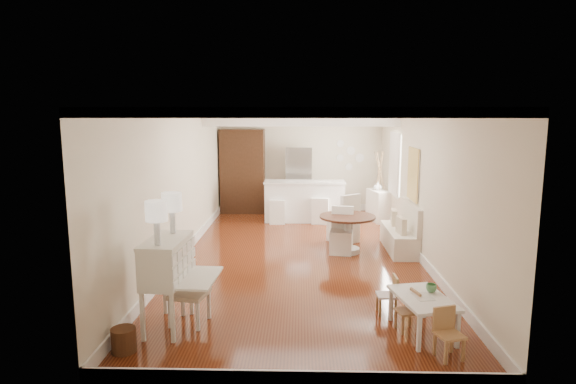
{
  "coord_description": "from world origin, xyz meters",
  "views": [
    {
      "loc": [
        -0.0,
        -8.97,
        2.75
      ],
      "look_at": [
        -0.25,
        0.3,
        1.22
      ],
      "focal_mm": 30.0,
      "sensor_mm": 36.0,
      "label": 1
    }
  ],
  "objects_px": {
    "kids_chair_a": "(407,311)",
    "slip_chair_far": "(343,217)",
    "secretary_bureau": "(168,283)",
    "dining_table": "(347,234)",
    "fridge": "(312,181)",
    "gustavian_armchair": "(189,292)",
    "breakfast_counter": "(304,201)",
    "bar_stool_right": "(321,203)",
    "wicker_basket": "(124,340)",
    "sideboard": "(379,206)",
    "bar_stool_left": "(277,204)",
    "kids_table": "(422,315)",
    "pantry_cabinet": "(243,171)",
    "slip_chair_near": "(341,231)",
    "kids_chair_c": "(450,334)",
    "kids_chair_b": "(387,295)"
  },
  "relations": [
    {
      "from": "slip_chair_far",
      "to": "sideboard",
      "type": "xyz_separation_m",
      "value": [
        1.08,
        2.03,
        -0.13
      ]
    },
    {
      "from": "pantry_cabinet",
      "to": "kids_chair_a",
      "type": "bearing_deg",
      "value": -68.05
    },
    {
      "from": "slip_chair_near",
      "to": "breakfast_counter",
      "type": "relative_size",
      "value": 0.44
    },
    {
      "from": "kids_chair_c",
      "to": "breakfast_counter",
      "type": "distance_m",
      "value": 7.14
    },
    {
      "from": "kids_table",
      "to": "dining_table",
      "type": "relative_size",
      "value": 0.88
    },
    {
      "from": "slip_chair_near",
      "to": "breakfast_counter",
      "type": "distance_m",
      "value": 2.93
    },
    {
      "from": "secretary_bureau",
      "to": "dining_table",
      "type": "height_order",
      "value": "secretary_bureau"
    },
    {
      "from": "slip_chair_far",
      "to": "kids_table",
      "type": "bearing_deg",
      "value": 61.75
    },
    {
      "from": "wicker_basket",
      "to": "bar_stool_left",
      "type": "bearing_deg",
      "value": 77.54
    },
    {
      "from": "kids_table",
      "to": "kids_chair_a",
      "type": "xyz_separation_m",
      "value": [
        -0.17,
        0.08,
        0.02
      ]
    },
    {
      "from": "secretary_bureau",
      "to": "wicker_basket",
      "type": "distance_m",
      "value": 0.88
    },
    {
      "from": "bar_stool_right",
      "to": "sideboard",
      "type": "distance_m",
      "value": 1.52
    },
    {
      "from": "sideboard",
      "to": "kids_chair_a",
      "type": "bearing_deg",
      "value": -110.11
    },
    {
      "from": "dining_table",
      "to": "breakfast_counter",
      "type": "bearing_deg",
      "value": 106.33
    },
    {
      "from": "dining_table",
      "to": "slip_chair_near",
      "type": "height_order",
      "value": "slip_chair_near"
    },
    {
      "from": "breakfast_counter",
      "to": "bar_stool_right",
      "type": "relative_size",
      "value": 1.97
    },
    {
      "from": "breakfast_counter",
      "to": "bar_stool_right",
      "type": "bearing_deg",
      "value": -28.58
    },
    {
      "from": "kids_chair_a",
      "to": "breakfast_counter",
      "type": "xyz_separation_m",
      "value": [
        -1.26,
        6.26,
        0.25
      ]
    },
    {
      "from": "slip_chair_far",
      "to": "gustavian_armchair",
      "type": "bearing_deg",
      "value": 23.96
    },
    {
      "from": "pantry_cabinet",
      "to": "fridge",
      "type": "distance_m",
      "value": 1.92
    },
    {
      "from": "kids_chair_a",
      "to": "dining_table",
      "type": "bearing_deg",
      "value": 172.12
    },
    {
      "from": "breakfast_counter",
      "to": "bar_stool_right",
      "type": "height_order",
      "value": "bar_stool_right"
    },
    {
      "from": "dining_table",
      "to": "bar_stool_right",
      "type": "relative_size",
      "value": 1.05
    },
    {
      "from": "kids_chair_a",
      "to": "slip_chair_far",
      "type": "distance_m",
      "value": 4.32
    },
    {
      "from": "kids_table",
      "to": "kids_chair_c",
      "type": "bearing_deg",
      "value": -76.59
    },
    {
      "from": "kids_chair_c",
      "to": "slip_chair_far",
      "type": "height_order",
      "value": "slip_chair_far"
    },
    {
      "from": "kids_chair_a",
      "to": "fridge",
      "type": "xyz_separation_m",
      "value": [
        -1.06,
        7.31,
        0.63
      ]
    },
    {
      "from": "wicker_basket",
      "to": "slip_chair_near",
      "type": "height_order",
      "value": "slip_chair_near"
    },
    {
      "from": "secretary_bureau",
      "to": "dining_table",
      "type": "bearing_deg",
      "value": 55.28
    },
    {
      "from": "kids_chair_a",
      "to": "sideboard",
      "type": "relative_size",
      "value": 0.64
    },
    {
      "from": "slip_chair_near",
      "to": "bar_stool_right",
      "type": "xyz_separation_m",
      "value": [
        -0.29,
        2.62,
        0.07
      ]
    },
    {
      "from": "secretary_bureau",
      "to": "gustavian_armchair",
      "type": "xyz_separation_m",
      "value": [
        0.25,
        0.12,
        -0.17
      ]
    },
    {
      "from": "slip_chair_near",
      "to": "pantry_cabinet",
      "type": "height_order",
      "value": "pantry_cabinet"
    },
    {
      "from": "gustavian_armchair",
      "to": "slip_chair_near",
      "type": "xyz_separation_m",
      "value": [
        2.26,
        3.27,
        0.03
      ]
    },
    {
      "from": "breakfast_counter",
      "to": "wicker_basket",
      "type": "bearing_deg",
      "value": -107.3
    },
    {
      "from": "kids_table",
      "to": "pantry_cabinet",
      "type": "height_order",
      "value": "pantry_cabinet"
    },
    {
      "from": "secretary_bureau",
      "to": "gustavian_armchair",
      "type": "distance_m",
      "value": 0.32
    },
    {
      "from": "slip_chair_far",
      "to": "pantry_cabinet",
      "type": "distance_m",
      "value": 4.01
    },
    {
      "from": "kids_table",
      "to": "bar_stool_right",
      "type": "bearing_deg",
      "value": 99.47
    },
    {
      "from": "kids_chair_a",
      "to": "fridge",
      "type": "bearing_deg",
      "value": 173.18
    },
    {
      "from": "secretary_bureau",
      "to": "kids_chair_a",
      "type": "xyz_separation_m",
      "value": [
        3.06,
        -0.02,
        -0.33
      ]
    },
    {
      "from": "breakfast_counter",
      "to": "bar_stool_left",
      "type": "height_order",
      "value": "breakfast_counter"
    },
    {
      "from": "wicker_basket",
      "to": "kids_chair_a",
      "type": "distance_m",
      "value": 3.47
    },
    {
      "from": "bar_stool_right",
      "to": "secretary_bureau",
      "type": "bearing_deg",
      "value": -100.02
    },
    {
      "from": "kids_table",
      "to": "kids_chair_b",
      "type": "bearing_deg",
      "value": 119.96
    },
    {
      "from": "fridge",
      "to": "gustavian_armchair",
      "type": "bearing_deg",
      "value": -103.75
    },
    {
      "from": "fridge",
      "to": "bar_stool_left",
      "type": "bearing_deg",
      "value": -123.97
    },
    {
      "from": "kids_table",
      "to": "kids_chair_b",
      "type": "relative_size",
      "value": 1.75
    },
    {
      "from": "kids_chair_b",
      "to": "bar_stool_right",
      "type": "distance_m",
      "value": 5.57
    },
    {
      "from": "pantry_cabinet",
      "to": "sideboard",
      "type": "relative_size",
      "value": 2.76
    }
  ]
}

